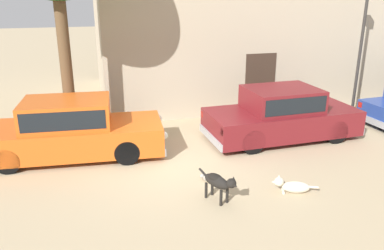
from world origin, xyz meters
name	(u,v)px	position (x,y,z in m)	size (l,w,h in m)	color
ground_plane	(175,163)	(0.00, 0.00, 0.00)	(80.00, 80.00, 0.00)	tan
parked_sedan_nearest	(70,129)	(-2.52, 1.11, 0.75)	(4.91, 2.08, 1.53)	#D15619
parked_sedan_second	(281,114)	(3.36, 0.95, 0.74)	(4.55, 2.02, 1.50)	maroon
apartment_block	(279,2)	(6.01, 6.90, 3.65)	(14.99, 7.00, 7.30)	tan
stray_dog_spotted	(218,182)	(0.45, -2.08, 0.44)	(0.57, 1.01, 0.67)	black
stray_dog_tan	(291,186)	(2.08, -2.14, 0.16)	(0.96, 0.43, 0.38)	beige
stray_cat	(209,179)	(0.52, -1.22, 0.08)	(0.43, 0.51, 0.16)	gray
street_lamp	(362,37)	(6.85, 2.41, 2.67)	(0.22, 0.22, 4.22)	#2D2B28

